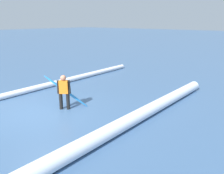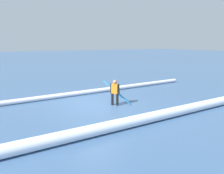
{
  "view_description": "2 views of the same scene",
  "coord_description": "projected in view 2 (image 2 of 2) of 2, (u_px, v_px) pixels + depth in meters",
  "views": [
    {
      "loc": [
        4.66,
        7.54,
        3.39
      ],
      "look_at": [
        -1.35,
        2.55,
        1.18
      ],
      "focal_mm": 37.86,
      "sensor_mm": 36.0,
      "label": 1
    },
    {
      "loc": [
        4.85,
        9.84,
        3.28
      ],
      "look_at": [
        -0.32,
        1.18,
        1.18
      ],
      "focal_mm": 33.99,
      "sensor_mm": 36.0,
      "label": 2
    }
  ],
  "objects": [
    {
      "name": "ground_plane",
      "position": [
        96.0,
        105.0,
        11.38
      ],
      "size": [
        160.84,
        160.84,
        0.0
      ],
      "primitive_type": "plane",
      "color": "#3F6089"
    },
    {
      "name": "wave_crest_foreground",
      "position": [
        96.0,
        91.0,
        14.16
      ],
      "size": [
        15.26,
        0.65,
        0.28
      ],
      "primitive_type": "cylinder",
      "rotation": [
        0.0,
        1.57,
        0.02
      ],
      "color": "white",
      "rests_on": "ground_plane"
    },
    {
      "name": "surfer",
      "position": [
        115.0,
        91.0,
        11.25
      ],
      "size": [
        0.37,
        0.45,
        1.38
      ],
      "rotation": [
        0.0,
        0.0,
        2.26
      ],
      "color": "black",
      "rests_on": "ground_plane"
    },
    {
      "name": "wave_crest_midground",
      "position": [
        109.0,
        127.0,
        7.88
      ],
      "size": [
        15.9,
        0.47,
        0.44
      ],
      "primitive_type": "cylinder",
      "rotation": [
        0.0,
        1.57,
        -0.0
      ],
      "color": "white",
      "rests_on": "ground_plane"
    },
    {
      "name": "surfboard",
      "position": [
        117.0,
        92.0,
        11.6
      ],
      "size": [
        1.18,
        1.61,
        1.29
      ],
      "color": "#268CE5",
      "rests_on": "ground_plane"
    }
  ]
}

